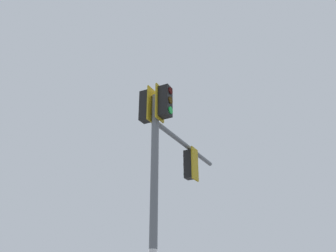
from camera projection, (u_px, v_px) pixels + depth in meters
signal_mast_assembly at (166, 160)px, 9.46m from camera, size 1.01×4.20×6.80m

